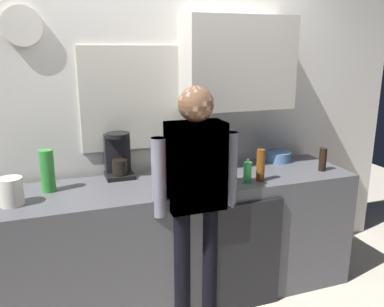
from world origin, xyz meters
The scene contains 16 objects.
kitchen_counter centered at (0.00, 0.30, 0.45)m, with size 2.58×0.64×0.90m, color #4C4C51.
dishwasher_panel centered at (0.35, -0.03, 0.41)m, with size 0.56×0.02×0.81m, color black.
back_wall_assembly centered at (0.07, 0.70, 1.36)m, with size 4.18×0.42×2.60m.
coffee_maker centered at (-0.39, 0.56, 1.05)m, with size 0.20×0.20×0.33m.
bottle_olive_oil centered at (-0.12, 0.38, 1.03)m, with size 0.06×0.06×0.25m, color olive.
bottle_clear_soda centered at (-0.88, 0.40, 1.04)m, with size 0.09×0.09×0.28m, color #2D8C33.
bottle_amber_beer centered at (0.53, 0.11, 1.02)m, with size 0.06×0.06×0.23m, color brown.
bottle_green_wine centered at (0.11, 0.15, 1.05)m, with size 0.07×0.07×0.30m, color #195923.
bottle_dark_sauce centered at (1.10, 0.17, 0.99)m, with size 0.06×0.06×0.18m, color black.
cup_yellow_cup centered at (-0.12, 0.15, 0.95)m, with size 0.07×0.07×0.09m, color yellow.
mixing_bowl centered at (0.92, 0.52, 0.94)m, with size 0.22×0.22×0.08m, color #4C72A5.
potted_plant centered at (0.28, 0.44, 1.04)m, with size 0.15×0.15×0.23m.
dish_soap centered at (0.42, 0.11, 0.98)m, with size 0.06×0.06×0.18m.
storage_canister centered at (-1.09, 0.22, 0.99)m, with size 0.14×0.14×0.17m, color silver.
person_at_sink centered at (0.00, 0.00, 0.95)m, with size 0.57×0.22×1.60m.
person_guest centered at (0.00, 0.00, 0.95)m, with size 0.57×0.22×1.60m.
Camera 1 is at (-0.84, -2.25, 1.82)m, focal length 37.46 mm.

